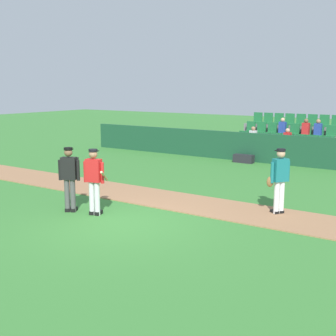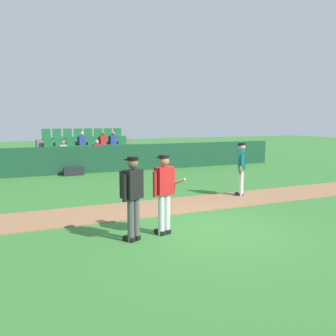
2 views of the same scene
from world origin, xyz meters
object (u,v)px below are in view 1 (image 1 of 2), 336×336
object	(u,v)px
umpire_home_plate	(70,176)
equipment_bag	(244,159)
batter_red_jersey	(94,179)
runner_teal_jersey	(279,179)

from	to	relation	value
umpire_home_plate	equipment_bag	xyz separation A→B (m)	(0.63, 9.90, -0.82)
batter_red_jersey	equipment_bag	world-z (taller)	batter_red_jersey
umpire_home_plate	runner_teal_jersey	xyz separation A→B (m)	(4.78, 2.87, -0.04)
batter_red_jersey	runner_teal_jersey	bearing A→B (deg)	34.37
runner_teal_jersey	batter_red_jersey	bearing A→B (deg)	-145.63
equipment_bag	umpire_home_plate	bearing A→B (deg)	-93.63
runner_teal_jersey	equipment_bag	bearing A→B (deg)	120.54
batter_red_jersey	umpire_home_plate	distance (m)	0.79
umpire_home_plate	equipment_bag	bearing A→B (deg)	86.37
runner_teal_jersey	equipment_bag	xyz separation A→B (m)	(-4.15, 7.03, -0.78)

